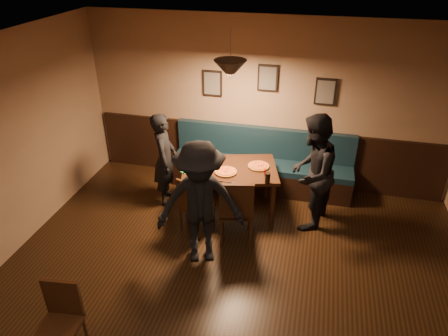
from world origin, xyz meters
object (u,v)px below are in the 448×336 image
(chair_near_left, at_px, (197,204))
(soda_glass, at_px, (268,178))
(diner_right, at_px, (312,173))
(dining_table, at_px, (229,190))
(diner_front, at_px, (200,204))
(tabasco_bottle, at_px, (265,172))
(chair_near_right, at_px, (236,209))
(cafe_chair_far, at_px, (59,326))
(diner_left, at_px, (165,159))
(booth_bench, at_px, (261,162))

(chair_near_left, xyz_separation_m, soda_glass, (0.95, 0.32, 0.39))
(diner_right, bearing_deg, dining_table, -78.08)
(diner_front, distance_m, tabasco_bottle, 1.26)
(chair_near_right, bearing_deg, cafe_chair_far, -131.83)
(diner_right, relative_size, tabasco_bottle, 14.58)
(diner_right, xyz_separation_m, soda_glass, (-0.59, -0.23, -0.04))
(diner_left, xyz_separation_m, soda_glass, (1.65, -0.32, 0.07))
(chair_near_right, height_order, cafe_chair_far, chair_near_right)
(diner_right, xyz_separation_m, tabasco_bottle, (-0.66, -0.03, -0.06))
(cafe_chair_far, bearing_deg, diner_left, -96.82)
(chair_near_left, xyz_separation_m, diner_right, (1.54, 0.55, 0.42))
(chair_near_right, relative_size, cafe_chair_far, 1.19)
(diner_right, relative_size, diner_front, 1.01)
(dining_table, bearing_deg, cafe_chair_far, -124.74)
(diner_right, bearing_deg, booth_bench, -120.40)
(tabasco_bottle, distance_m, cafe_chair_far, 3.28)
(booth_bench, bearing_deg, dining_table, -115.29)
(cafe_chair_far, bearing_deg, soda_glass, -128.86)
(tabasco_bottle, height_order, cafe_chair_far, tabasco_bottle)
(dining_table, xyz_separation_m, diner_right, (1.20, -0.05, 0.49))
(chair_near_left, distance_m, diner_right, 1.69)
(booth_bench, distance_m, dining_table, 0.87)
(booth_bench, xyz_separation_m, soda_glass, (0.24, -1.07, 0.33))
(tabasco_bottle, bearing_deg, dining_table, 171.36)
(booth_bench, height_order, diner_front, diner_front)
(chair_near_right, bearing_deg, chair_near_left, 161.97)
(chair_near_right, distance_m, tabasco_bottle, 0.72)
(diner_left, bearing_deg, cafe_chair_far, 165.86)
(diner_right, xyz_separation_m, diner_front, (-1.32, -1.10, -0.01))
(soda_glass, bearing_deg, diner_left, 169.01)
(booth_bench, xyz_separation_m, dining_table, (-0.37, -0.78, -0.12))
(booth_bench, xyz_separation_m, diner_front, (-0.48, -1.94, 0.36))
(chair_near_left, relative_size, soda_glass, 5.54)
(dining_table, relative_size, chair_near_right, 1.36)
(booth_bench, distance_m, cafe_chair_far, 3.97)
(chair_near_left, height_order, diner_front, diner_front)
(chair_near_left, distance_m, diner_left, 1.00)
(chair_near_left, xyz_separation_m, chair_near_right, (0.59, -0.06, 0.07))
(diner_right, height_order, soda_glass, diner_right)
(diner_right, bearing_deg, soda_glass, -54.09)
(diner_left, distance_m, diner_front, 1.51)
(soda_glass, distance_m, cafe_chair_far, 3.14)
(booth_bench, xyz_separation_m, chair_near_right, (-0.12, -1.44, 0.01))
(booth_bench, relative_size, diner_front, 1.75)
(booth_bench, xyz_separation_m, chair_near_left, (-0.71, -1.38, -0.05))
(diner_right, relative_size, cafe_chair_far, 2.01)
(soda_glass, xyz_separation_m, cafe_chair_far, (-1.66, -2.64, -0.40))
(cafe_chair_far, bearing_deg, booth_bench, -117.59)
(chair_near_right, xyz_separation_m, soda_glass, (0.36, 0.38, 0.32))
(chair_near_left, bearing_deg, soda_glass, 41.05)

